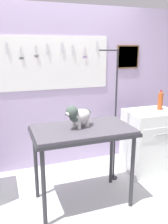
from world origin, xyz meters
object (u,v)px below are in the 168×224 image
Objects in this scene: grooming_table at (83,136)px; cabinet_right at (149,141)px; soda_bottle at (160,101)px; grooming_arm at (115,123)px; dog at (78,115)px.

grooming_table reaches higher than cabinet_right.
soda_bottle is (0.15, 0.03, 0.57)m from cabinet_right.
grooming_table is 3.91× the size of soda_bottle.
grooming_arm is 6.16× the size of soda_bottle.
dog is at bearing -162.68° from soda_bottle.
cabinet_right is 3.19× the size of soda_bottle.
grooming_table is 1.39m from soda_bottle.
grooming_arm reaches higher than grooming_table.
grooming_table is 0.23m from dog.
dog is (-0.04, 0.01, 0.23)m from grooming_table.
grooming_arm is 0.79m from soda_bottle.
soda_bottle is (1.35, 0.42, -0.03)m from dog.
grooming_arm is 0.70m from cabinet_right.
grooming_table is at bearing -148.63° from grooming_arm.
soda_bottle is at bearing 17.32° from dog.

